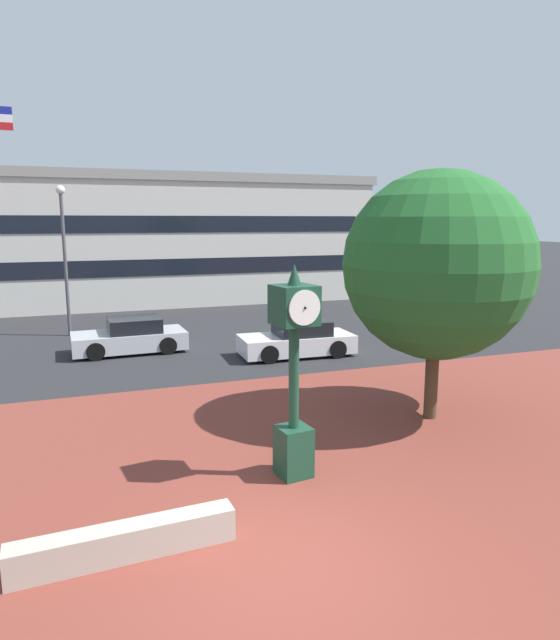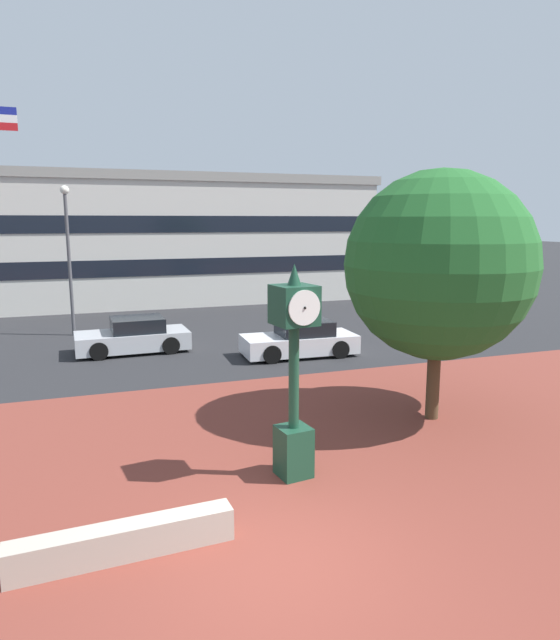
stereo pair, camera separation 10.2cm
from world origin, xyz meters
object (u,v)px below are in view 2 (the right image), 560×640
at_px(car_street_mid, 134,337).
at_px(car_street_far, 300,340).
at_px(plaza_tree, 444,269).
at_px(civic_building, 178,238).
at_px(street_clock, 294,371).
at_px(street_lamp_post, 68,244).

height_order(car_street_mid, car_street_far, same).
relative_size(plaza_tree, civic_building, 0.26).
xyz_separation_m(street_clock, car_street_far, (3.61, 8.91, -1.49)).
distance_m(car_street_far, civic_building, 17.76).
relative_size(car_street_mid, car_street_far, 1.00).
bearing_deg(car_street_mid, street_clock, -172.17).
bearing_deg(car_street_mid, plaza_tree, -147.45).
bearing_deg(car_street_mid, car_street_far, -116.83).
distance_m(plaza_tree, street_lamp_post, 16.08).
xyz_separation_m(plaza_tree, car_street_mid, (-6.58, 9.53, -3.10)).
bearing_deg(street_lamp_post, car_street_mid, -61.33).
bearing_deg(plaza_tree, car_street_mid, 124.63).
bearing_deg(car_street_mid, civic_building, -17.37).
distance_m(street_clock, car_street_far, 9.73).
relative_size(street_clock, street_lamp_post, 0.65).
height_order(street_clock, street_lamp_post, street_lamp_post).
distance_m(street_clock, civic_building, 26.45).
bearing_deg(street_lamp_post, car_street_far, -40.08).
bearing_deg(car_street_far, street_lamp_post, 51.94).
relative_size(car_street_far, civic_building, 0.18).
height_order(car_street_far, civic_building, civic_building).
bearing_deg(civic_building, plaza_tree, -84.06).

